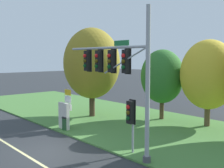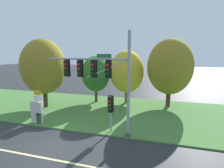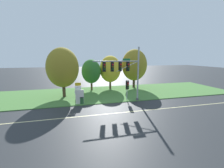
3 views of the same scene
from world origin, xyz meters
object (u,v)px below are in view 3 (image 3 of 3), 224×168
at_px(traffic_signal_mast, 124,70).
at_px(tree_nearest_road, 63,68).
at_px(tree_mid_verge, 134,65).
at_px(pedestrian_signal_near_kerb, 127,86).
at_px(info_kiosk, 80,97).
at_px(trash_bin, 82,100).
at_px(tree_left_of_mast, 91,71).
at_px(tree_behind_signpost, 110,69).
at_px(route_sign_post, 78,90).

xyz_separation_m(traffic_signal_mast, tree_nearest_road, (-8.39, 4.61, 0.10)).
height_order(tree_nearest_road, tree_mid_verge, tree_mid_verge).
xyz_separation_m(pedestrian_signal_near_kerb, tree_mid_verge, (4.50, 8.43, 2.51)).
height_order(info_kiosk, trash_bin, info_kiosk).
bearing_deg(tree_left_of_mast, pedestrian_signal_near_kerb, -61.84).
relative_size(pedestrian_signal_near_kerb, info_kiosk, 1.54).
bearing_deg(tree_left_of_mast, tree_behind_signpost, 9.74).
bearing_deg(trash_bin, tree_behind_signpost, 54.83).
bearing_deg(trash_bin, info_kiosk, 174.21).
relative_size(tree_left_of_mast, tree_mid_verge, 0.75).
bearing_deg(tree_behind_signpost, pedestrian_signal_near_kerb, -86.88).
distance_m(route_sign_post, trash_bin, 1.50).
distance_m(tree_mid_verge, info_kiosk, 14.54).
bearing_deg(tree_behind_signpost, tree_left_of_mast, -170.26).
xyz_separation_m(route_sign_post, tree_behind_signpost, (6.47, 8.12, 2.04)).
distance_m(traffic_signal_mast, pedestrian_signal_near_kerb, 2.54).
distance_m(traffic_signal_mast, tree_behind_signpost, 8.97).
bearing_deg(info_kiosk, tree_behind_signpost, 53.58).
xyz_separation_m(info_kiosk, trash_bin, (0.27, -0.03, -0.47)).
relative_size(route_sign_post, tree_nearest_road, 0.37).
distance_m(route_sign_post, tree_left_of_mast, 8.12).
relative_size(pedestrian_signal_near_kerb, tree_behind_signpost, 0.45).
bearing_deg(route_sign_post, tree_mid_verge, 34.72).
distance_m(tree_nearest_road, tree_left_of_mast, 6.13).
xyz_separation_m(tree_behind_signpost, tree_mid_verge, (4.97, -0.19, 0.73)).
bearing_deg(traffic_signal_mast, info_kiosk, 176.64).
height_order(tree_behind_signpost, tree_mid_verge, tree_mid_verge).
height_order(route_sign_post, tree_mid_verge, tree_mid_verge).
xyz_separation_m(traffic_signal_mast, trash_bin, (-5.87, 0.33, -4.04)).
bearing_deg(pedestrian_signal_near_kerb, tree_left_of_mast, 118.16).
bearing_deg(tree_behind_signpost, traffic_signal_mast, -91.24).
xyz_separation_m(route_sign_post, tree_mid_verge, (11.45, 7.93, 2.77)).
distance_m(tree_left_of_mast, tree_behind_signpost, 3.86).
bearing_deg(traffic_signal_mast, tree_mid_verge, 59.44).
bearing_deg(info_kiosk, pedestrian_signal_near_kerb, -0.33).
bearing_deg(tree_left_of_mast, route_sign_post, -109.72).
xyz_separation_m(tree_nearest_road, tree_mid_verge, (13.56, 4.14, -0.02)).
height_order(pedestrian_signal_near_kerb, trash_bin, pedestrian_signal_near_kerb).
relative_size(route_sign_post, tree_behind_signpost, 0.44).
distance_m(traffic_signal_mast, tree_mid_verge, 10.16).
bearing_deg(info_kiosk, tree_nearest_road, 117.89).
bearing_deg(traffic_signal_mast, route_sign_post, 172.58).
xyz_separation_m(route_sign_post, tree_nearest_road, (-2.11, 3.80, 2.79)).
bearing_deg(info_kiosk, tree_mid_verge, 36.58).
bearing_deg(tree_nearest_road, tree_behind_signpost, 26.75).
bearing_deg(route_sign_post, info_kiosk, -72.72).
height_order(tree_behind_signpost, info_kiosk, tree_behind_signpost).
bearing_deg(tree_nearest_road, info_kiosk, -62.11).
relative_size(pedestrian_signal_near_kerb, tree_mid_verge, 0.38).
xyz_separation_m(tree_left_of_mast, tree_behind_signpost, (3.80, 0.65, 0.30)).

